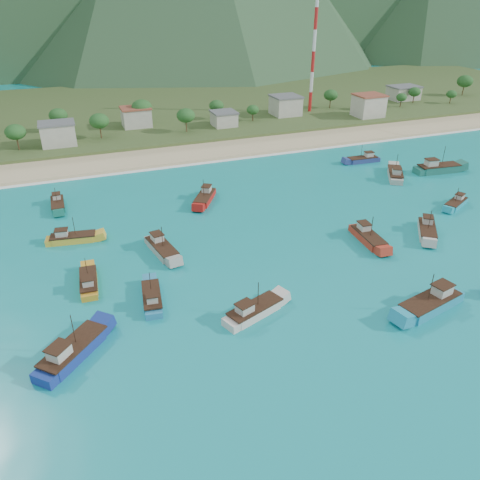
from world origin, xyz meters
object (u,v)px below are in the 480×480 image
object	(u,v)px
boat_8	(368,238)
boat_12	(456,204)
boat_16	(162,249)
boat_3	(73,352)
boat_1	(395,175)
boat_27	(363,160)
boat_9	(431,304)
boat_11	(152,299)
boat_21	(89,283)
boat_14	(254,312)
boat_23	(427,231)
boat_4	(205,198)
boat_24	(438,169)
boat_13	(58,205)
boat_0	(72,239)
radio_tower	(314,51)

from	to	relation	value
boat_8	boat_12	size ratio (longest dim) A/B	1.20
boat_12	boat_16	world-z (taller)	boat_16
boat_3	boat_16	size ratio (longest dim) A/B	1.00
boat_1	boat_27	world-z (taller)	boat_1
boat_9	boat_11	xyz separation A→B (m)	(-39.30, 16.86, -0.30)
boat_3	boat_27	xyz separation A→B (m)	(81.06, 53.57, -0.21)
boat_21	boat_11	bearing A→B (deg)	-38.91
boat_14	boat_1	bearing A→B (deg)	105.35
boat_8	boat_23	bearing A→B (deg)	177.50
boat_4	boat_9	distance (m)	55.28
boat_14	boat_27	distance (m)	77.08
boat_12	boat_14	xyz separation A→B (m)	(-57.55, -20.71, 0.18)
boat_8	boat_11	bearing A→B (deg)	11.32
boat_14	boat_27	size ratio (longest dim) A/B	1.10
boat_24	boat_4	bearing A→B (deg)	-86.93
boat_13	boat_27	bearing A→B (deg)	-178.82
boat_16	boat_27	size ratio (longest dim) A/B	1.11
boat_1	boat_8	bearing A→B (deg)	-102.25
boat_12	boat_13	bearing A→B (deg)	42.79
boat_3	boat_14	world-z (taller)	boat_3
boat_0	boat_8	distance (m)	57.09
boat_23	boat_24	world-z (taller)	boat_24
boat_21	boat_23	xyz separation A→B (m)	(64.60, -4.74, 0.11)
boat_1	boat_13	distance (m)	82.84
boat_16	boat_21	size ratio (longest dim) A/B	1.16
boat_27	boat_23	bearing A→B (deg)	165.89
boat_27	boat_16	bearing A→B (deg)	118.43
boat_23	boat_16	bearing A→B (deg)	23.62
boat_1	boat_9	bearing A→B (deg)	-89.35
boat_8	boat_27	world-z (taller)	boat_8
boat_11	boat_12	xyz separation A→B (m)	(71.11, 11.92, -0.07)
boat_12	boat_24	world-z (taller)	boat_24
boat_0	boat_11	world-z (taller)	boat_0
boat_14	boat_11	bearing A→B (deg)	-143.44
boat_9	boat_16	bearing A→B (deg)	34.66
boat_21	boat_27	world-z (taller)	boat_27
boat_0	boat_16	size ratio (longest dim) A/B	0.92
boat_0	boat_21	xyz separation A→B (m)	(1.62, -16.97, -0.05)
boat_0	boat_3	xyz separation A→B (m)	(-1.86, -33.64, 0.22)
boat_3	boat_24	size ratio (longest dim) A/B	0.82
boat_0	boat_14	size ratio (longest dim) A/B	0.92
boat_12	boat_27	bearing A→B (deg)	-22.72
boat_3	boat_11	size ratio (longest dim) A/B	1.13
boat_24	boat_27	size ratio (longest dim) A/B	1.34
radio_tower	boat_1	xyz separation A→B (m)	(-11.28, -67.31, -22.27)
boat_21	boat_9	bearing A→B (deg)	-23.77
boat_1	boat_14	size ratio (longest dim) A/B	1.03
boat_12	boat_24	size ratio (longest dim) A/B	0.67
boat_24	radio_tower	bearing A→B (deg)	-172.13
boat_9	boat_23	bearing A→B (deg)	-51.93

